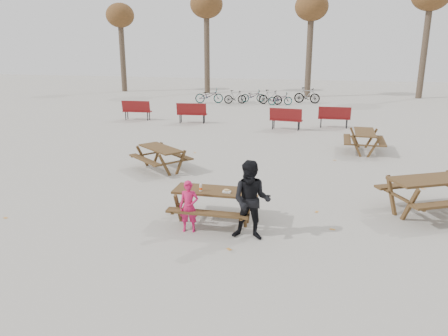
% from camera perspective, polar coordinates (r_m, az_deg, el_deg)
% --- Properties ---
extents(ground, '(80.00, 80.00, 0.00)m').
position_cam_1_polar(ground, '(10.06, -1.28, -7.03)').
color(ground, gray).
rests_on(ground, ground).
extents(main_picnic_table, '(1.80, 1.45, 0.78)m').
position_cam_1_polar(main_picnic_table, '(9.84, -1.30, -3.89)').
color(main_picnic_table, '#3A2615').
rests_on(main_picnic_table, ground).
extents(food_tray, '(0.18, 0.11, 0.03)m').
position_cam_1_polar(food_tray, '(9.59, 0.35, -3.13)').
color(food_tray, silver).
rests_on(food_tray, main_picnic_table).
extents(bread_roll, '(0.14, 0.06, 0.05)m').
position_cam_1_polar(bread_roll, '(9.58, 0.35, -2.89)').
color(bread_roll, tan).
rests_on(bread_roll, food_tray).
extents(soda_bottle, '(0.07, 0.07, 0.17)m').
position_cam_1_polar(soda_bottle, '(9.69, -3.06, -2.62)').
color(soda_bottle, silver).
rests_on(soda_bottle, main_picnic_table).
extents(child, '(0.45, 0.33, 1.14)m').
position_cam_1_polar(child, '(9.41, -4.61, -5.03)').
color(child, '#BD174D').
rests_on(child, ground).
extents(adult, '(0.82, 0.64, 1.68)m').
position_cam_1_polar(adult, '(8.96, 3.60, -4.27)').
color(adult, black).
rests_on(adult, ground).
extents(picnic_table_east, '(2.60, 2.43, 0.89)m').
position_cam_1_polar(picnic_table_east, '(11.47, 25.54, -3.33)').
color(picnic_table_east, '#3A2615').
rests_on(picnic_table_east, ground).
extents(picnic_table_north, '(2.20, 2.15, 0.74)m').
position_cam_1_polar(picnic_table_north, '(14.08, -8.23, 1.20)').
color(picnic_table_north, '#3A2615').
rests_on(picnic_table_north, ground).
extents(picnic_table_far, '(1.51, 1.85, 0.78)m').
position_cam_1_polar(picnic_table_far, '(17.05, 17.81, 3.28)').
color(picnic_table_far, '#3A2615').
rests_on(picnic_table_far, ground).
extents(park_bench_row, '(11.64, 1.59, 1.03)m').
position_cam_1_polar(park_bench_row, '(21.68, 1.32, 7.00)').
color(park_bench_row, maroon).
rests_on(park_bench_row, ground).
extents(bicycle_row, '(8.27, 2.30, 1.04)m').
position_cam_1_polar(bicycle_row, '(29.51, 4.26, 9.30)').
color(bicycle_row, black).
rests_on(bicycle_row, ground).
extents(tree_row, '(32.17, 3.52, 8.26)m').
position_cam_1_polar(tree_row, '(34.21, 11.22, 19.60)').
color(tree_row, '#382B21').
rests_on(tree_row, ground).
extents(fallen_leaves, '(11.00, 11.00, 0.01)m').
position_cam_1_polar(fallen_leaves, '(12.26, 3.85, -2.72)').
color(fallen_leaves, '#CA8030').
rests_on(fallen_leaves, ground).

